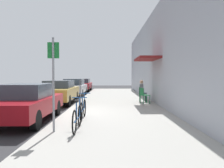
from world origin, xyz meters
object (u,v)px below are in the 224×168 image
(cafe_chair_0, at_px, (144,95))
(seated_patron_1, at_px, (142,90))
(parked_car_1, at_px, (59,92))
(parked_car_2, at_px, (74,87))
(bicycle_0, at_px, (77,118))
(bicycle_1, at_px, (83,109))
(parking_meter, at_px, (80,91))
(cafe_chair_1, at_px, (141,93))
(street_sign, at_px, (53,77))
(parked_car_0, at_px, (26,102))
(parked_car_3, at_px, (82,85))

(cafe_chair_0, height_order, seated_patron_1, seated_patron_1)
(parked_car_1, xyz_separation_m, parked_car_2, (0.00, 5.70, -0.00))
(bicycle_0, bearing_deg, bicycle_1, 91.43)
(parking_meter, height_order, bicycle_1, parking_meter)
(parked_car_2, relative_size, cafe_chair_1, 5.06)
(parked_car_2, xyz_separation_m, street_sign, (1.50, -13.08, 0.92))
(street_sign, bearing_deg, bicycle_1, 72.80)
(cafe_chair_1, bearing_deg, cafe_chair_0, -89.83)
(parked_car_2, bearing_deg, bicycle_1, -79.45)
(parked_car_0, relative_size, seated_patron_1, 3.41)
(cafe_chair_0, height_order, cafe_chair_1, same)
(parked_car_0, bearing_deg, cafe_chair_1, 47.56)
(parked_car_3, xyz_separation_m, street_sign, (1.50, -18.82, 0.94))
(parked_car_1, relative_size, parking_meter, 3.33)
(parking_meter, height_order, street_sign, street_sign)
(street_sign, distance_m, bicycle_0, 1.33)
(bicycle_0, bearing_deg, parked_car_3, 96.51)
(parked_car_2, xyz_separation_m, parking_meter, (1.55, -7.77, 0.16))
(parked_car_2, height_order, parking_meter, parking_meter)
(parking_meter, bearing_deg, cafe_chair_1, 31.66)
(parking_meter, distance_m, bicycle_0, 5.20)
(parked_car_0, xyz_separation_m, cafe_chair_0, (4.93, 4.42, -0.09))
(parked_car_0, bearing_deg, parked_car_2, 90.00)
(cafe_chair_0, bearing_deg, cafe_chair_1, 90.17)
(parked_car_2, bearing_deg, parked_car_3, 90.00)
(bicycle_0, relative_size, seated_patron_1, 1.33)
(street_sign, xyz_separation_m, cafe_chair_1, (3.43, 7.39, -1.02))
(bicycle_0, bearing_deg, parking_meter, 96.40)
(parked_car_0, relative_size, parked_car_3, 1.00)
(parked_car_1, relative_size, cafe_chair_1, 5.06)
(parked_car_1, bearing_deg, seated_patron_1, 0.10)
(parking_meter, height_order, cafe_chair_0, parking_meter)
(cafe_chair_1, bearing_deg, bicycle_0, -111.16)
(bicycle_1, height_order, cafe_chair_1, bicycle_1)
(parked_car_1, xyz_separation_m, parked_car_3, (0.00, 11.44, -0.02))
(parked_car_1, xyz_separation_m, street_sign, (1.50, -7.38, 0.91))
(parked_car_3, xyz_separation_m, bicycle_0, (2.13, -18.66, -0.22))
(parked_car_0, height_order, bicycle_1, parked_car_0)
(bicycle_1, bearing_deg, bicycle_0, -88.57)
(parked_car_1, xyz_separation_m, cafe_chair_1, (4.93, 0.02, -0.10))
(seated_patron_1, bearing_deg, parking_meter, -148.90)
(parking_meter, distance_m, cafe_chair_1, 3.98)
(parked_car_3, relative_size, bicycle_1, 2.57)
(bicycle_0, relative_size, cafe_chair_1, 1.97)
(seated_patron_1, bearing_deg, parked_car_0, -132.83)
(bicycle_1, relative_size, cafe_chair_1, 1.97)
(bicycle_1, bearing_deg, parked_car_0, 176.77)
(parked_car_0, distance_m, street_sign, 2.67)
(street_sign, xyz_separation_m, bicycle_1, (0.58, 1.89, -1.16))
(parking_meter, height_order, cafe_chair_1, parking_meter)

